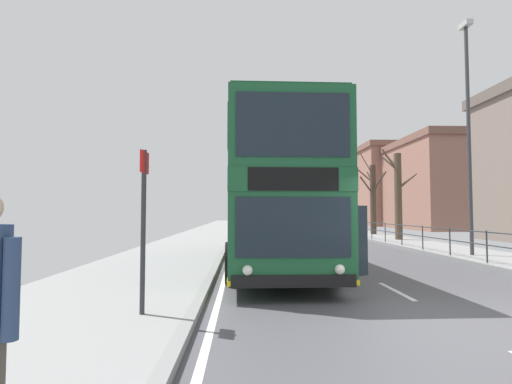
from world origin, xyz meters
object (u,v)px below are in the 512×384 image
Objects in this scene: bare_tree_far_00 at (337,196)px; background_building_01 at (437,184)px; double_decker_bus_main at (270,196)px; bus_stop_sign_near at (144,212)px; street_lamp_far_side at (468,121)px; bare_tree_far_01 at (373,198)px; bare_tree_far_02 at (398,194)px; background_bus_far_lane at (306,213)px; background_building_02 at (395,187)px.

bare_tree_far_00 is 12.04m from background_building_01.
double_decker_bus_main is 6.80m from bus_stop_sign_near.
street_lamp_far_side is 1.51× the size of bare_tree_far_01.
bare_tree_far_01 is (11.41, 22.47, 1.09)m from bus_stop_sign_near.
bare_tree_far_02 is at bearing -94.18° from bare_tree_far_01.
bare_tree_far_01 reaches higher than background_bus_far_lane.
background_building_02 reaches higher than double_decker_bus_main.
background_bus_far_lane is 23.84m from street_lamp_far_side.
bare_tree_far_01 is at bearing -132.33° from background_building_01.
double_decker_bus_main is at bearing -125.16° from background_building_01.
bare_tree_far_00 is 1.17× the size of bare_tree_far_01.
bus_stop_sign_near is 25.23m from bare_tree_far_01.
street_lamp_far_side is at bearing -93.85° from bare_tree_far_02.
bare_tree_far_02 is at bearing 50.91° from double_decker_bus_main.
background_bus_far_lane is 3.92× the size of bus_stop_sign_near.
bus_stop_sign_near is 0.44× the size of bare_tree_far_01.
bus_stop_sign_near is 33.43m from bare_tree_far_00.
street_lamp_far_side reaches higher than bare_tree_far_01.
bare_tree_far_00 is 19.93m from background_building_02.
background_building_01 is (22.49, 34.64, 3.02)m from bus_stop_sign_near.
bare_tree_far_00 is (3.09, -0.17, 1.62)m from background_bus_far_lane.
bare_tree_far_01 is at bearing 63.08° from bus_stop_sign_near.
bare_tree_far_01 is at bearing 86.02° from street_lamp_far_side.
bare_tree_far_02 is at bearing -89.84° from bare_tree_far_00.
double_decker_bus_main reaches higher than background_bus_far_lane.
double_decker_bus_main is at bearing -108.45° from bare_tree_far_00.
background_building_02 reaches higher than street_lamp_far_side.
background_building_02 reaches higher than bus_stop_sign_near.
street_lamp_far_side is (2.57, -23.42, 3.63)m from background_bus_far_lane.
background_building_01 is at bearing 57.00° from bus_stop_sign_near.
bare_tree_far_00 is at bearing 70.86° from bus_stop_sign_near.
bare_tree_far_01 is 0.41× the size of background_building_02.
bare_tree_far_00 is at bearing 92.92° from bare_tree_far_01.
background_building_02 is (12.56, 39.01, -0.01)m from street_lamp_far_side.
background_building_02 is (0.50, 12.67, 0.52)m from background_building_01.
bus_stop_sign_near is 41.41m from background_building_01.
background_bus_far_lane is at bearing 96.26° from street_lamp_far_side.
double_decker_bus_main is 0.75× the size of background_building_01.
background_bus_far_lane is 15.37m from bare_tree_far_02.
background_building_01 reaches higher than bare_tree_far_00.
double_decker_bus_main is at bearing -118.77° from bare_tree_far_01.
bare_tree_far_01 is 5.78m from bare_tree_far_02.
bare_tree_far_02 is at bearing 86.15° from street_lamp_far_side.
double_decker_bus_main is at bearing -129.09° from bare_tree_far_02.
background_building_02 is (22.99, 47.30, 3.55)m from bus_stop_sign_near.
bare_tree_far_01 is at bearing -87.08° from bare_tree_far_00.
bare_tree_far_02 is at bearing 56.66° from bus_stop_sign_near.
bare_tree_far_00 is (0.53, 23.26, -2.01)m from street_lamp_far_side.
bare_tree_far_01 is (3.56, -9.24, 1.16)m from background_bus_far_lane.
bus_stop_sign_near is 13.79m from street_lamp_far_side.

